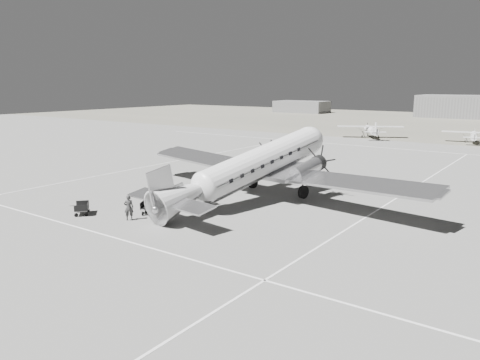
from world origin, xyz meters
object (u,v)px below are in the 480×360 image
object	(u,v)px
shed_secondary	(302,107)
light_plane_left	(371,131)
baggage_cart_far	(82,209)
ground_crew	(129,208)
dc3_airliner	(254,168)
light_plane_right	(474,137)
baggage_cart_near	(153,208)
ramp_agent	(170,200)
passenger	(191,197)

from	to	relation	value
shed_secondary	light_plane_left	bearing A→B (deg)	-52.54
shed_secondary	baggage_cart_far	world-z (taller)	shed_secondary
light_plane_left	ground_crew	bearing A→B (deg)	-115.68
dc3_airliner	baggage_cart_far	size ratio (longest dim) A/B	18.45
light_plane_right	ground_crew	world-z (taller)	light_plane_right
shed_secondary	light_plane_right	bearing A→B (deg)	-42.65
light_plane_right	baggage_cart_near	bearing A→B (deg)	-110.18
shed_secondary	ramp_agent	world-z (taller)	shed_secondary
baggage_cart_near	light_plane_left	bearing A→B (deg)	65.65
baggage_cart_near	baggage_cart_far	size ratio (longest dim) A/B	1.09
shed_secondary	baggage_cart_near	bearing A→B (deg)	-66.69
dc3_airliner	baggage_cart_far	xyz separation A→B (m)	(-8.49, -11.21, -2.44)
dc3_airliner	baggage_cart_near	world-z (taller)	dc3_airliner
light_plane_left	light_plane_right	distance (m)	17.27
light_plane_left	shed_secondary	bearing A→B (deg)	97.53
light_plane_left	baggage_cart_far	distance (m)	63.74
passenger	ramp_agent	bearing A→B (deg)	172.39
baggage_cart_near	ramp_agent	distance (m)	1.73
baggage_cart_far	ramp_agent	xyz separation A→B (m)	(4.73, 4.87, 0.38)
passenger	ground_crew	bearing A→B (deg)	172.39
dc3_airliner	ramp_agent	xyz separation A→B (m)	(-3.76, -6.33, -2.06)
light_plane_left	ground_crew	size ratio (longest dim) A/B	6.34
dc3_airliner	passenger	bearing A→B (deg)	-120.95
shed_secondary	baggage_cart_far	size ratio (longest dim) A/B	10.88
shed_secondary	dc3_airliner	world-z (taller)	dc3_airliner
baggage_cart_near	baggage_cart_far	bearing A→B (deg)	-173.57
shed_secondary	dc3_airliner	distance (m)	128.95
ramp_agent	light_plane_left	bearing A→B (deg)	9.49
baggage_cart_far	ground_crew	xyz separation A→B (m)	(4.17, 1.08, 0.49)
shed_secondary	dc3_airliner	xyz separation A→B (m)	(57.25, -115.54, 0.91)
shed_secondary	dc3_airliner	bearing A→B (deg)	-63.64
shed_secondary	baggage_cart_near	distance (m)	134.55
shed_secondary	ramp_agent	bearing A→B (deg)	-66.30
baggage_cart_far	passenger	bearing A→B (deg)	96.00
shed_secondary	light_plane_right	size ratio (longest dim) A/B	1.75
light_plane_left	passenger	bearing A→B (deg)	-114.37
passenger	shed_secondary	bearing A→B (deg)	24.95
light_plane_left	light_plane_right	size ratio (longest dim) A/B	1.18
shed_secondary	ground_crew	distance (m)	136.37
ground_crew	dc3_airliner	bearing A→B (deg)	-157.53
passenger	dc3_airliner	bearing A→B (deg)	-38.56
light_plane_left	baggage_cart_far	bearing A→B (deg)	-119.49
shed_secondary	dc3_airliner	size ratio (longest dim) A/B	0.59
light_plane_left	light_plane_right	bearing A→B (deg)	-20.40
light_plane_right	ramp_agent	distance (m)	62.84
shed_secondary	baggage_cart_near	world-z (taller)	shed_secondary
light_plane_left	baggage_cart_far	xyz separation A→B (m)	(0.48, -63.74, -0.79)
light_plane_right	ramp_agent	bearing A→B (deg)	-110.25
baggage_cart_near	passenger	distance (m)	3.86
ground_crew	ramp_agent	bearing A→B (deg)	-142.80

